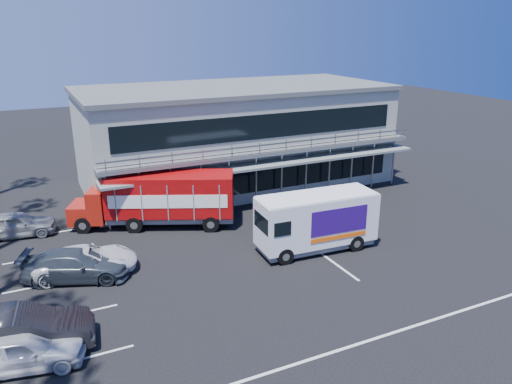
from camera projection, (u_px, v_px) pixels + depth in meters
name	position (u px, v px, depth m)	size (l,w,h in m)	color
ground	(301.00, 272.00, 24.47)	(120.00, 120.00, 0.00)	black
building	(236.00, 135.00, 37.30)	(22.40, 12.00, 7.30)	gray
red_truck	(159.00, 198.00, 29.51)	(9.66, 5.93, 3.23)	#9E170C
white_van	(316.00, 221.00, 26.38)	(6.48, 2.55, 3.11)	white
parked_car_a	(22.00, 350.00, 17.41)	(1.70, 4.23, 1.44)	silver
parked_car_b	(20.00, 332.00, 18.20)	(1.80, 5.15, 1.70)	black
parked_car_c	(86.00, 260.00, 24.12)	(2.25, 4.87, 1.35)	silver
parked_car_d	(76.00, 265.00, 23.57)	(2.01, 4.94, 1.43)	#303941
parked_car_e	(16.00, 224.00, 28.37)	(1.71, 4.26, 1.45)	gray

